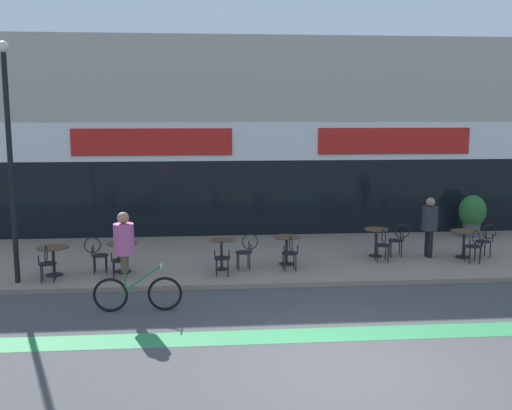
{
  "coord_description": "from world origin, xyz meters",
  "views": [
    {
      "loc": [
        -2.23,
        -8.83,
        4.06
      ],
      "look_at": [
        -0.91,
        6.49,
        1.65
      ],
      "focal_mm": 42.0,
      "sensor_mm": 36.0,
      "label": 1
    }
  ],
  "objects_px": {
    "bistro_table_4": "(376,237)",
    "cafe_chair_5_side": "(486,238)",
    "bistro_table_5": "(464,238)",
    "cafe_chair_4_side": "(398,238)",
    "cafe_chair_1_side": "(97,252)",
    "planter_pot": "(472,214)",
    "cafe_chair_5_near": "(474,244)",
    "cyclist_0": "(128,257)",
    "cafe_chair_4_near": "(383,243)",
    "cafe_chair_2_near": "(222,255)",
    "cafe_chair_2_side": "(246,249)",
    "pedestrian_near_end": "(430,222)",
    "cafe_chair_1_near": "(119,258)",
    "cafe_chair_0_near": "(47,261)",
    "cafe_chair_3_near": "(290,251)",
    "lamp_post": "(9,147)",
    "bistro_table_3": "(287,245)",
    "bistro_table_1": "(123,251)",
    "bistro_table_2": "(222,249)"
  },
  "relations": [
    {
      "from": "bistro_table_4",
      "to": "cafe_chair_5_side",
      "type": "relative_size",
      "value": 0.85
    },
    {
      "from": "bistro_table_5",
      "to": "cafe_chair_4_side",
      "type": "distance_m",
      "value": 1.75
    },
    {
      "from": "cafe_chair_1_side",
      "to": "planter_pot",
      "type": "distance_m",
      "value": 11.61
    },
    {
      "from": "bistro_table_4",
      "to": "cafe_chair_5_side",
      "type": "bearing_deg",
      "value": -6.28
    },
    {
      "from": "cafe_chair_5_near",
      "to": "cyclist_0",
      "type": "xyz_separation_m",
      "value": [
        -8.56,
        -2.75,
        0.52
      ]
    },
    {
      "from": "bistro_table_5",
      "to": "cafe_chair_4_near",
      "type": "xyz_separation_m",
      "value": [
        -2.35,
        -0.29,
        -0.01
      ]
    },
    {
      "from": "cafe_chair_2_near",
      "to": "cafe_chair_5_near",
      "type": "bearing_deg",
      "value": -80.99
    },
    {
      "from": "bistro_table_5",
      "to": "cafe_chair_2_side",
      "type": "relative_size",
      "value": 0.82
    },
    {
      "from": "cafe_chair_1_side",
      "to": "pedestrian_near_end",
      "type": "relative_size",
      "value": 0.55
    },
    {
      "from": "bistro_table_4",
      "to": "bistro_table_5",
      "type": "xyz_separation_m",
      "value": [
        2.34,
        -0.33,
        -0.02
      ]
    },
    {
      "from": "cafe_chair_1_near",
      "to": "cafe_chair_5_near",
      "type": "height_order",
      "value": "same"
    },
    {
      "from": "cafe_chair_1_near",
      "to": "cafe_chair_5_near",
      "type": "xyz_separation_m",
      "value": [
        9.04,
        0.72,
        0.0
      ]
    },
    {
      "from": "bistro_table_5",
      "to": "cafe_chair_1_near",
      "type": "distance_m",
      "value": 9.14
    },
    {
      "from": "cafe_chair_0_near",
      "to": "cafe_chair_1_side",
      "type": "xyz_separation_m",
      "value": [
        0.99,
        0.79,
        0.0
      ]
    },
    {
      "from": "cafe_chair_4_near",
      "to": "pedestrian_near_end",
      "type": "relative_size",
      "value": 0.55
    },
    {
      "from": "bistro_table_5",
      "to": "planter_pot",
      "type": "height_order",
      "value": "planter_pot"
    },
    {
      "from": "cafe_chair_3_near",
      "to": "pedestrian_near_end",
      "type": "height_order",
      "value": "pedestrian_near_end"
    },
    {
      "from": "cafe_chair_2_near",
      "to": "cafe_chair_4_side",
      "type": "xyz_separation_m",
      "value": [
        4.89,
        1.65,
        0.0
      ]
    },
    {
      "from": "cafe_chair_3_near",
      "to": "cafe_chair_5_side",
      "type": "bearing_deg",
      "value": -82.68
    },
    {
      "from": "cafe_chair_0_near",
      "to": "cafe_chair_2_near",
      "type": "xyz_separation_m",
      "value": [
        4.06,
        0.19,
        0.0
      ]
    },
    {
      "from": "bistro_table_4",
      "to": "cafe_chair_3_near",
      "type": "height_order",
      "value": "cafe_chair_3_near"
    },
    {
      "from": "cafe_chair_5_side",
      "to": "lamp_post",
      "type": "bearing_deg",
      "value": 2.17
    },
    {
      "from": "bistro_table_5",
      "to": "pedestrian_near_end",
      "type": "relative_size",
      "value": 0.45
    },
    {
      "from": "cafe_chair_2_side",
      "to": "pedestrian_near_end",
      "type": "bearing_deg",
      "value": -175.53
    },
    {
      "from": "bistro_table_3",
      "to": "cafe_chair_1_side",
      "type": "relative_size",
      "value": 0.82
    },
    {
      "from": "bistro_table_1",
      "to": "bistro_table_4",
      "type": "bearing_deg",
      "value": 8.95
    },
    {
      "from": "cafe_chair_5_near",
      "to": "cafe_chair_5_side",
      "type": "distance_m",
      "value": 0.89
    },
    {
      "from": "bistro_table_2",
      "to": "lamp_post",
      "type": "height_order",
      "value": "lamp_post"
    },
    {
      "from": "cafe_chair_2_near",
      "to": "cafe_chair_3_near",
      "type": "relative_size",
      "value": 1.0
    },
    {
      "from": "bistro_table_2",
      "to": "bistro_table_3",
      "type": "xyz_separation_m",
      "value": [
        1.69,
        0.36,
        -0.01
      ]
    },
    {
      "from": "cafe_chair_2_near",
      "to": "planter_pot",
      "type": "bearing_deg",
      "value": -60.73
    },
    {
      "from": "cafe_chair_5_side",
      "to": "pedestrian_near_end",
      "type": "bearing_deg",
      "value": -9.06
    },
    {
      "from": "cafe_chair_1_side",
      "to": "cafe_chair_2_side",
      "type": "relative_size",
      "value": 1.0
    },
    {
      "from": "cafe_chair_5_near",
      "to": "cafe_chair_5_side",
      "type": "height_order",
      "value": "same"
    },
    {
      "from": "bistro_table_1",
      "to": "bistro_table_4",
      "type": "height_order",
      "value": "bistro_table_4"
    },
    {
      "from": "cafe_chair_3_near",
      "to": "cafe_chair_5_side",
      "type": "relative_size",
      "value": 1.0
    },
    {
      "from": "bistro_table_5",
      "to": "cafe_chair_5_side",
      "type": "height_order",
      "value": "cafe_chair_5_side"
    },
    {
      "from": "bistro_table_4",
      "to": "cafe_chair_2_near",
      "type": "distance_m",
      "value": 4.57
    },
    {
      "from": "bistro_table_4",
      "to": "cafe_chair_5_near",
      "type": "height_order",
      "value": "cafe_chair_5_near"
    },
    {
      "from": "cafe_chair_1_near",
      "to": "cafe_chair_4_near",
      "type": "bearing_deg",
      "value": -85.06
    },
    {
      "from": "cafe_chair_1_near",
      "to": "cafe_chair_3_near",
      "type": "height_order",
      "value": "same"
    },
    {
      "from": "cafe_chair_1_near",
      "to": "bistro_table_4",
      "type": "bearing_deg",
      "value": -79.93
    },
    {
      "from": "planter_pot",
      "to": "cafe_chair_4_side",
      "type": "bearing_deg",
      "value": -143.57
    },
    {
      "from": "cafe_chair_1_near",
      "to": "cafe_chair_5_side",
      "type": "height_order",
      "value": "same"
    },
    {
      "from": "cafe_chair_1_side",
      "to": "cafe_chair_3_near",
      "type": "xyz_separation_m",
      "value": [
        4.77,
        -0.24,
        0.0
      ]
    },
    {
      "from": "bistro_table_3",
      "to": "cafe_chair_5_near",
      "type": "bearing_deg",
      "value": -3.29
    },
    {
      "from": "bistro_table_2",
      "to": "bistro_table_3",
      "type": "height_order",
      "value": "bistro_table_2"
    },
    {
      "from": "cafe_chair_2_side",
      "to": "cafe_chair_3_near",
      "type": "relative_size",
      "value": 1.0
    },
    {
      "from": "bistro_table_1",
      "to": "cafe_chair_2_near",
      "type": "height_order",
      "value": "cafe_chair_2_near"
    },
    {
      "from": "cafe_chair_4_near",
      "to": "cafe_chair_0_near",
      "type": "bearing_deg",
      "value": 101.94
    }
  ]
}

